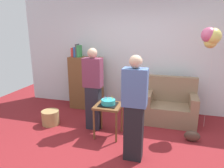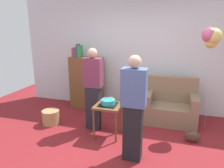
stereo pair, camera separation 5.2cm
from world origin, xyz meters
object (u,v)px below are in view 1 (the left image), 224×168
at_px(person_blowing_candles, 93,89).
at_px(side_table, 108,110).
at_px(bookshelf, 86,82).
at_px(wicker_basket, 51,118).
at_px(person_holding_cake, 134,109).
at_px(balloon_bunch, 211,37).
at_px(handbag, 192,136).
at_px(couch, 170,106).
at_px(birthday_cake, 108,102).

bearing_deg(person_blowing_candles, side_table, -26.55).
distance_m(bookshelf, wicker_basket, 1.29).
height_order(side_table, person_holding_cake, person_holding_cake).
bearing_deg(person_holding_cake, balloon_bunch, -109.64).
distance_m(wicker_basket, handbag, 2.84).
xyz_separation_m(couch, handbag, (0.42, -0.78, -0.24)).
relative_size(side_table, person_blowing_candles, 0.38).
bearing_deg(birthday_cake, side_table, -51.00).
xyz_separation_m(wicker_basket, balloon_bunch, (3.05, 0.73, 1.68)).
bearing_deg(bookshelf, couch, -6.97).
bearing_deg(person_holding_cake, bookshelf, -30.58).
bearing_deg(bookshelf, birthday_cake, -52.03).
distance_m(side_table, handbag, 1.59).
height_order(bookshelf, person_blowing_candles, person_blowing_candles).
bearing_deg(couch, wicker_basket, -160.15).
height_order(birthday_cake, person_holding_cake, person_holding_cake).
distance_m(bookshelf, balloon_bunch, 2.96).
distance_m(person_holding_cake, balloon_bunch, 2.09).
distance_m(couch, side_table, 1.48).
relative_size(side_table, handbag, 2.19).
height_order(couch, side_table, couch).
xyz_separation_m(couch, bookshelf, (-2.06, 0.25, 0.33)).
xyz_separation_m(couch, person_holding_cake, (-0.51, -1.57, 0.49)).
bearing_deg(person_blowing_candles, bookshelf, 122.51).
bearing_deg(person_holding_cake, handbag, -120.56).
distance_m(person_blowing_candles, person_holding_cake, 1.25).
distance_m(bookshelf, handbag, 2.75).
bearing_deg(wicker_basket, bookshelf, 72.44).
distance_m(birthday_cake, person_blowing_candles, 0.46).
xyz_separation_m(person_holding_cake, balloon_bunch, (1.15, 1.43, 0.99)).
relative_size(couch, balloon_bunch, 0.55).
relative_size(person_holding_cake, handbag, 5.82).
distance_m(person_holding_cake, handbag, 1.43).
xyz_separation_m(person_blowing_candles, wicker_basket, (-0.95, -0.10, -0.68)).
bearing_deg(person_blowing_candles, handbag, 2.42).
distance_m(side_table, balloon_bunch, 2.33).
bearing_deg(person_blowing_candles, birthday_cake, -26.54).
height_order(couch, bookshelf, bookshelf).
height_order(person_blowing_candles, balloon_bunch, balloon_bunch).
relative_size(side_table, wicker_basket, 1.71).
distance_m(birthday_cake, person_holding_cake, 0.85).
xyz_separation_m(birthday_cake, person_blowing_candles, (-0.37, 0.21, 0.17)).
height_order(person_holding_cake, balloon_bunch, balloon_bunch).
xyz_separation_m(bookshelf, person_holding_cake, (1.55, -1.83, 0.16)).
bearing_deg(person_holding_cake, couch, -88.85).
xyz_separation_m(side_table, handbag, (1.52, 0.20, -0.42)).
xyz_separation_m(wicker_basket, handbag, (2.84, 0.09, -0.05)).
xyz_separation_m(bookshelf, birthday_cake, (0.96, -1.23, -0.00)).
relative_size(couch, wicker_basket, 3.06).
bearing_deg(balloon_bunch, handbag, -108.55).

